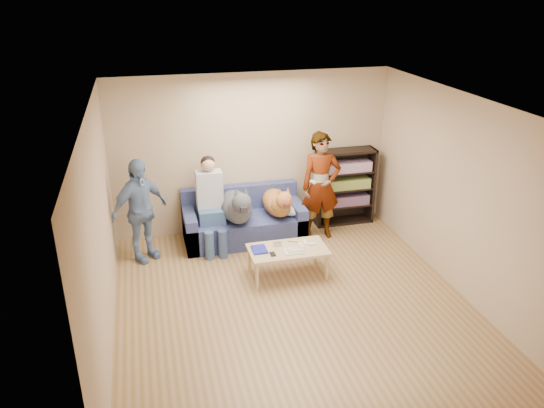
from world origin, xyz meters
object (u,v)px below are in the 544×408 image
object	(u,v)px
dog_tan	(278,203)
coffee_table	(288,252)
person_seated	(211,200)
bookshelf	(344,185)
dog_gray	(237,206)
sofa	(243,223)
notebook_blue	(259,249)
person_standing_left	(140,211)
person_standing_right	(321,186)
camera_silver	(277,244)

from	to	relation	value
dog_tan	coffee_table	xyz separation A→B (m)	(-0.15, -1.14, -0.27)
person_seated	bookshelf	distance (m)	2.36
person_seated	dog_gray	bearing A→B (deg)	-12.58
sofa	dog_gray	bearing A→B (deg)	-122.30
notebook_blue	dog_gray	xyz separation A→B (m)	(-0.12, 1.03, 0.24)
person_standing_left	dog_tan	distance (m)	2.13
person_standing_right	person_seated	bearing A→B (deg)	-179.75
person_seated	dog_gray	xyz separation A→B (m)	(0.39, -0.09, -0.10)
notebook_blue	dog_tan	distance (m)	1.24
camera_silver	sofa	bearing A→B (deg)	102.60
dog_gray	bookshelf	distance (m)	1.99
dog_tan	bookshelf	size ratio (longest dim) A/B	0.90
camera_silver	dog_tan	size ratio (longest dim) A/B	0.09
dog_tan	coffee_table	distance (m)	1.18
dog_tan	notebook_blue	bearing A→B (deg)	-116.90
dog_gray	person_standing_right	bearing A→B (deg)	0.67
person_standing_left	dog_tan	xyz separation A→B (m)	(2.12, 0.14, -0.15)
notebook_blue	person_seated	bearing A→B (deg)	114.51
camera_silver	dog_gray	bearing A→B (deg)	112.54
person_standing_left	sofa	bearing A→B (deg)	-23.81
person_standing_right	dog_tan	distance (m)	0.73
sofa	dog_gray	size ratio (longest dim) A/B	1.48
person_seated	dog_tan	xyz separation A→B (m)	(1.06, -0.02, -0.13)
person_seated	dog_gray	world-z (taller)	person_seated
camera_silver	person_standing_left	bearing A→B (deg)	154.50
sofa	dog_tan	distance (m)	0.66
notebook_blue	dog_gray	world-z (taller)	dog_gray
notebook_blue	person_standing_left	bearing A→B (deg)	148.74
bookshelf	person_seated	bearing A→B (deg)	-171.19
dog_tan	bookshelf	bearing A→B (deg)	16.81
dog_gray	bookshelf	bearing A→B (deg)	13.02
camera_silver	notebook_blue	bearing A→B (deg)	-165.96
sofa	dog_gray	world-z (taller)	dog_gray
bookshelf	dog_gray	bearing A→B (deg)	-166.98
sofa	person_seated	xyz separation A→B (m)	(-0.53, -0.13, 0.49)
notebook_blue	coffee_table	size ratio (longest dim) A/B	0.24
notebook_blue	coffee_table	world-z (taller)	notebook_blue
notebook_blue	dog_tan	world-z (taller)	dog_tan
dog_tan	bookshelf	world-z (taller)	bookshelf
notebook_blue	dog_gray	distance (m)	1.06
sofa	person_standing_left	bearing A→B (deg)	-169.68
sofa	coffee_table	xyz separation A→B (m)	(0.38, -1.29, 0.09)
person_standing_right	coffee_table	distance (m)	1.47
notebook_blue	sofa	bearing A→B (deg)	89.14
sofa	bookshelf	xyz separation A→B (m)	(1.80, 0.23, 0.40)
notebook_blue	dog_tan	size ratio (longest dim) A/B	0.22
person_seated	dog_tan	world-z (taller)	person_seated
person_standing_left	sofa	world-z (taller)	person_standing_left
camera_silver	sofa	size ratio (longest dim) A/B	0.06
coffee_table	bookshelf	size ratio (longest dim) A/B	0.85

